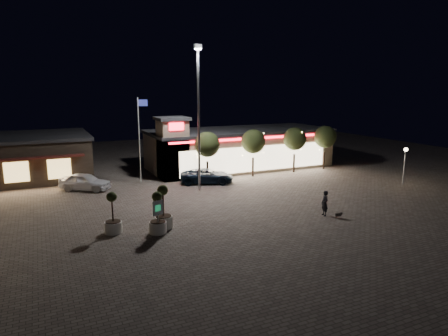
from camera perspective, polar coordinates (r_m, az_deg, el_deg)
name	(u,v)px	position (r m, az deg, el deg)	size (l,w,h in m)	color
ground	(215,220)	(27.42, -1.26, -7.49)	(90.00, 90.00, 0.00)	#6B6057
retail_building	(236,148)	(44.80, 1.75, 2.86)	(20.40, 8.40, 6.10)	gray
restaurant_building	(1,158)	(44.40, -29.27, 1.25)	(16.40, 11.00, 4.30)	#382D23
floodlight_pole	(199,110)	(34.15, -3.65, 8.27)	(0.60, 0.40, 12.38)	gray
flagpole	(140,133)	(37.96, -11.90, 4.92)	(0.95, 0.10, 8.00)	white
lamp_post_east	(405,159)	(40.35, 24.45, 1.23)	(0.36, 0.36, 3.48)	gray
string_tree_a	(207,145)	(38.00, -2.42, 3.37)	(2.42, 2.42, 4.79)	#332319
string_tree_b	(253,142)	(40.16, 4.20, 3.78)	(2.42, 2.42, 4.79)	#332319
string_tree_c	(295,139)	(42.80, 10.08, 4.11)	(2.42, 2.42, 4.79)	#332319
string_tree_d	(325,137)	(45.20, 14.25, 4.32)	(2.42, 2.42, 4.79)	#332319
pickup_truck	(207,176)	(37.65, -2.46, -1.15)	(2.29, 4.97, 1.38)	black
white_sedan	(85,182)	(37.16, -19.23, -1.85)	(1.79, 4.46, 1.52)	white
pedestrian	(325,203)	(29.04, 14.20, -4.91)	(0.65, 0.43, 1.79)	black
dog	(339,214)	(28.91, 16.14, -6.36)	(0.53, 0.27, 0.28)	#59514C
planter_left	(113,220)	(25.85, -15.58, -7.21)	(1.07, 1.07, 2.64)	silver
planter_mid	(158,220)	(25.22, -9.44, -7.39)	(1.08, 1.08, 2.66)	silver
planter_right	(163,215)	(26.04, -8.64, -6.62)	(1.16, 1.16, 2.86)	silver
valet_sign	(158,211)	(24.76, -9.43, -6.06)	(0.70, 0.29, 2.17)	gray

